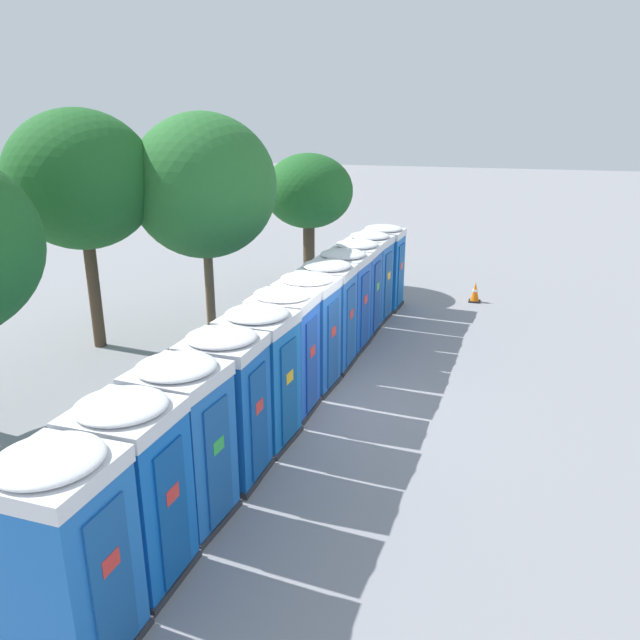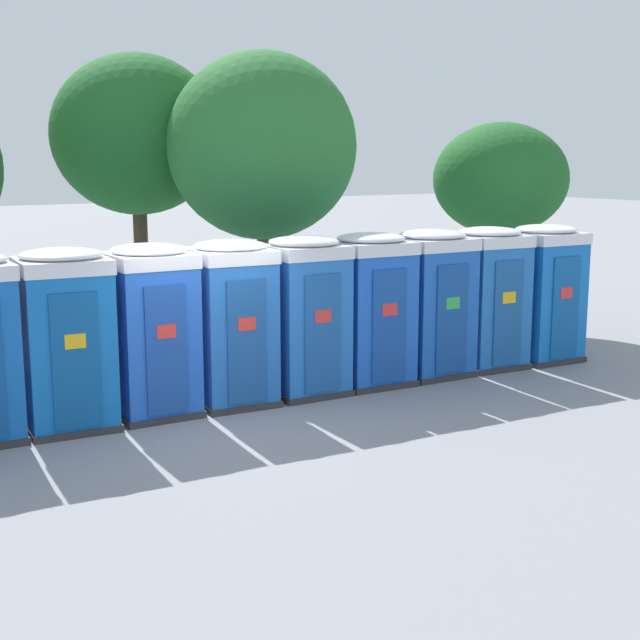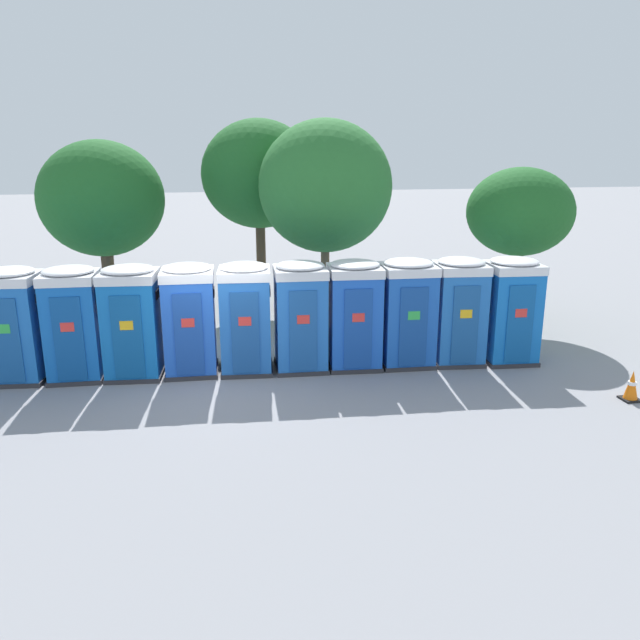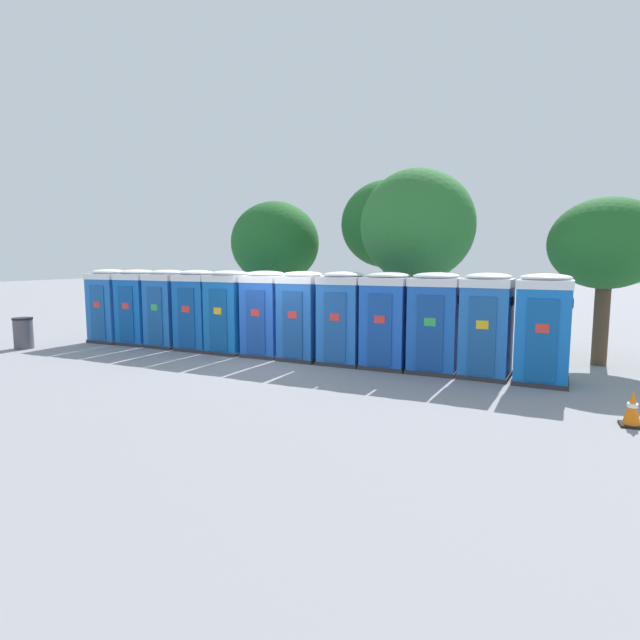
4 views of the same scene
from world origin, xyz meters
name	(u,v)px [view 1 (image 1 of 4)]	position (x,y,z in m)	size (l,w,h in m)	color
ground_plane	(318,401)	(0.00, 0.00, 0.00)	(120.00, 120.00, 0.00)	gray
portapotty_0	(64,556)	(-6.88, 0.82, 1.28)	(1.27, 1.24, 2.54)	#2D2D33
portapotty_1	(131,490)	(-5.62, 0.80, 1.28)	(1.22, 1.24, 2.54)	#2D2D33
portapotty_2	(182,442)	(-4.36, 0.75, 1.28)	(1.30, 1.31, 2.54)	#2D2D33
portapotty_3	(225,405)	(-3.11, 0.65, 1.28)	(1.20, 1.23, 2.54)	#2D2D33
portapotty_4	(259,376)	(-1.86, 0.56, 1.28)	(1.32, 1.30, 2.54)	#2D2D33
portapotty_5	(284,351)	(-0.60, 0.53, 1.28)	(1.22, 1.24, 2.54)	#2D2D33
portapotty_6	(308,331)	(0.66, 0.42, 1.28)	(1.27, 1.30, 2.54)	#2D2D33
portapotty_7	(327,314)	(1.91, 0.34, 1.28)	(1.25, 1.25, 2.54)	#2D2D33
portapotty_8	(343,300)	(3.17, 0.27, 1.28)	(1.30, 1.29, 2.54)	#2D2D33
portapotty_9	(356,287)	(4.42, 0.21, 1.28)	(1.29, 1.25, 2.54)	#2D2D33
portapotty_10	(369,276)	(5.68, 0.13, 1.28)	(1.28, 1.31, 2.54)	#2D2D33
portapotty_11	(382,267)	(6.93, -0.03, 1.28)	(1.28, 1.28, 2.54)	#2D2D33
street_tree_1	(204,187)	(3.18, 3.93, 3.96)	(3.70, 3.70, 5.79)	brown
street_tree_2	(309,192)	(8.46, 2.77, 3.25)	(2.92, 2.92, 4.50)	#4C3826
street_tree_3	(81,181)	(1.57, 6.33, 4.20)	(3.53, 3.53, 5.87)	#4C3826
traffic_cone	(475,292)	(8.28, -2.80, 0.31)	(0.36, 0.36, 0.64)	black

